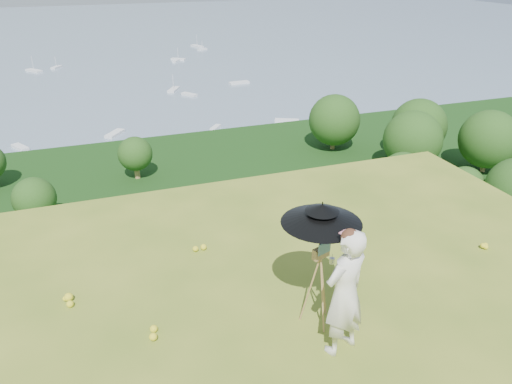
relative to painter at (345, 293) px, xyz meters
name	(u,v)px	position (x,y,z in m)	size (l,w,h in m)	color
forest_slope	(139,344)	(-1.06, 33.95, -29.94)	(140.00, 56.00, 22.00)	#0E350E
shoreline_tier	(111,219)	(-1.06, 73.95, -36.94)	(170.00, 28.00, 8.00)	#6D6657
bay_water	(78,49)	(-1.06, 238.95, -34.94)	(700.00, 700.00, 0.00)	slate
slope_trees	(122,216)	(-1.06, 33.95, -15.94)	(110.00, 50.00, 6.00)	#254715
harbor_town	(106,185)	(-1.06, 73.95, -30.44)	(110.00, 22.00, 5.00)	silver
moored_boats	(43,92)	(-13.56, 159.95, -34.59)	(140.00, 140.00, 0.70)	white
painter	(345,293)	(0.00, 0.00, 0.00)	(0.69, 0.45, 1.88)	white
field_easel	(319,283)	(-0.06, 0.61, -0.24)	(0.53, 0.53, 1.40)	#AF8849
sun_umbrella	(321,229)	(-0.07, 0.64, 0.62)	(1.10, 1.10, 0.83)	black
painter_cap	(350,234)	(0.00, 0.00, 0.88)	(0.22, 0.26, 0.10)	pink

